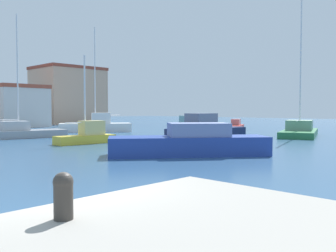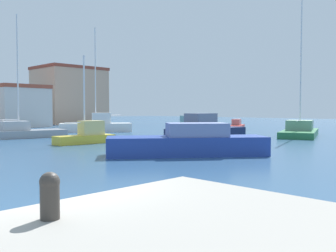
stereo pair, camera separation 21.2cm
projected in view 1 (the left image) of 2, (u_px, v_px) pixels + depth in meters
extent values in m
plane|color=#2D5175|center=(99.00, 138.00, 31.75)|extent=(160.00, 160.00, 0.00)
cylinder|color=#38332D|center=(63.00, 201.00, 4.91)|extent=(0.26, 0.26, 0.50)
sphere|color=#38332D|center=(63.00, 182.00, 4.90)|extent=(0.27, 0.27, 0.27)
cube|color=gray|center=(19.00, 134.00, 31.35)|extent=(7.92, 3.73, 0.65)
cube|color=#ADB0B5|center=(15.00, 126.00, 31.13)|extent=(2.34, 1.94, 0.78)
cylinder|color=silver|center=(17.00, 72.00, 31.12)|extent=(0.12, 0.12, 9.74)
cylinder|color=silver|center=(1.00, 120.00, 30.46)|extent=(2.65, 0.47, 0.08)
cube|color=white|center=(95.00, 127.00, 40.23)|extent=(7.77, 6.25, 0.93)
cube|color=silver|center=(101.00, 118.00, 40.32)|extent=(2.73, 2.75, 1.12)
cylinder|color=silver|center=(95.00, 76.00, 39.98)|extent=(0.12, 0.12, 10.30)
cylinder|color=silver|center=(108.00, 115.00, 40.48)|extent=(2.27, 1.48, 0.08)
cube|color=#28703D|center=(300.00, 133.00, 33.72)|extent=(9.39, 5.77, 0.55)
cube|color=gray|center=(299.00, 125.00, 33.43)|extent=(3.26, 2.98, 0.90)
cylinder|color=silver|center=(301.00, 58.00, 33.43)|extent=(0.12, 0.12, 12.96)
cylinder|color=silver|center=(298.00, 121.00, 32.19)|extent=(2.97, 1.17, 0.08)
cube|color=gold|center=(85.00, 139.00, 26.22)|extent=(4.38, 1.64, 0.59)
cube|color=#DFCD77|center=(92.00, 128.00, 26.54)|extent=(1.71, 1.14, 1.02)
cylinder|color=silver|center=(85.00, 95.00, 26.08)|extent=(0.12, 0.12, 5.61)
cylinder|color=silver|center=(75.00, 123.00, 25.65)|extent=(1.50, 0.19, 0.08)
cube|color=#B22823|center=(235.00, 128.00, 43.00)|extent=(5.68, 3.80, 0.61)
cube|color=#C4716E|center=(236.00, 122.00, 43.42)|extent=(2.08, 1.65, 0.69)
cube|color=#1E707A|center=(186.00, 125.00, 49.65)|extent=(2.50, 4.80, 0.61)
cube|color=#6B9CA2|center=(185.00, 119.00, 49.77)|extent=(1.43, 1.51, 1.00)
cube|color=#19234C|center=(207.00, 134.00, 29.57)|extent=(7.28, 2.61, 0.95)
cube|color=slate|center=(201.00, 121.00, 29.02)|extent=(2.32, 1.58, 1.16)
cube|color=#233D93|center=(188.00, 146.00, 19.50)|extent=(7.90, 6.90, 0.99)
cube|color=#6E7DB1|center=(198.00, 130.00, 19.53)|extent=(3.60, 3.40, 0.71)
cube|color=beige|center=(16.00, 108.00, 51.44)|extent=(6.47, 7.92, 5.27)
cube|color=#9E4733|center=(15.00, 87.00, 51.31)|extent=(6.60, 8.08, 0.50)
cube|color=tan|center=(68.00, 97.00, 65.15)|extent=(10.51, 8.94, 9.28)
cube|color=brown|center=(68.00, 69.00, 64.94)|extent=(10.72, 9.11, 0.50)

